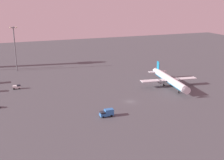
{
  "coord_description": "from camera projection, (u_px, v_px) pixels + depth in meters",
  "views": [
    {
      "loc": [
        -54.15,
        -117.99,
        47.58
      ],
      "look_at": [
        0.1,
        24.06,
        4.0
      ],
      "focal_mm": 47.45,
      "sensor_mm": 36.0,
      "label": 1
    }
  ],
  "objects": [
    {
      "name": "apron_light_east",
      "position": [
        15.0,
        46.0,
        190.29
      ],
      "size": [
        4.8,
        0.9,
        28.6
      ],
      "color": "slate",
      "rests_on": "ground"
    },
    {
      "name": "ground_plane",
      "position": [
        130.0,
        102.0,
        137.64
      ],
      "size": [
        416.0,
        416.0,
        0.0
      ],
      "primitive_type": "plane",
      "color": "#4C4C51"
    },
    {
      "name": "catering_truck",
      "position": [
        107.0,
        113.0,
        120.34
      ],
      "size": [
        5.68,
        2.45,
        3.05
      ],
      "rotation": [
        0.0,
        0.0,
        1.58
      ],
      "color": "#3372BF",
      "rests_on": "ground"
    },
    {
      "name": "maintenance_van",
      "position": [
        17.0,
        87.0,
        155.92
      ],
      "size": [
        4.34,
        2.44,
        2.25
      ],
      "rotation": [
        0.0,
        0.0,
        4.6
      ],
      "color": "white",
      "rests_on": "ground"
    },
    {
      "name": "airplane_far_stand",
      "position": [
        169.0,
        80.0,
        159.29
      ],
      "size": [
        31.67,
        40.57,
        10.41
      ],
      "rotation": [
        0.0,
        0.0,
        3.01
      ],
      "color": "white",
      "rests_on": "ground"
    }
  ]
}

